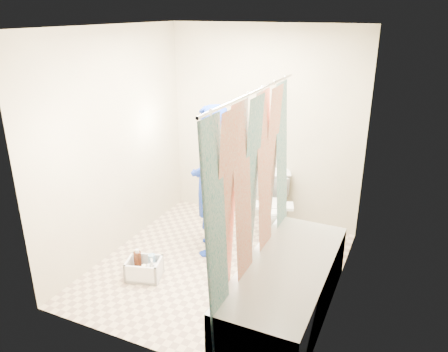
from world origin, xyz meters
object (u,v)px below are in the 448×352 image
at_px(bathtub, 286,287).
at_px(plumber, 210,181).
at_px(toilet, 274,206).
at_px(cleaning_caddy, 145,269).

relative_size(bathtub, plumber, 1.06).
bearing_deg(bathtub, toilet, 112.71).
xyz_separation_m(toilet, plumber, (-0.52, -0.63, 0.46)).
bearing_deg(cleaning_caddy, bathtub, -13.99).
bearing_deg(plumber, toilet, 116.48).
relative_size(bathtub, cleaning_caddy, 4.43).
height_order(toilet, cleaning_caddy, toilet).
xyz_separation_m(bathtub, cleaning_caddy, (-1.44, -0.06, -0.17)).
height_order(bathtub, cleaning_caddy, bathtub).
distance_m(bathtub, cleaning_caddy, 1.45).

